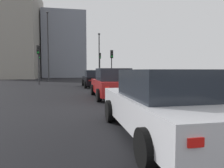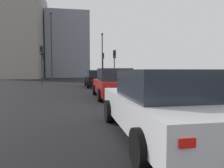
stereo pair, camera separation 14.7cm
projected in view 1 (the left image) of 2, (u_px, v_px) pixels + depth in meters
The scene contains 12 objects.
ground_plane at pixel (85, 112), 8.01m from camera, with size 160.00×160.00×0.20m, color black.
car_black_left_lead at pixel (94, 79), 18.61m from camera, with size 4.71×2.09×1.52m.
car_red_left_second at pixel (112, 84), 11.30m from camera, with size 4.52×2.08×1.62m.
car_white_left_third at pixel (160, 104), 4.70m from camera, with size 4.79×1.98×1.54m.
traffic_light_near_left at pixel (38, 57), 21.09m from camera, with size 0.32×0.28×4.05m.
traffic_light_near_right at pixel (112, 59), 23.35m from camera, with size 0.33×0.30×3.79m.
traffic_light_far_left at pixel (40, 60), 29.23m from camera, with size 0.32×0.29×4.04m.
traffic_light_far_right at pixel (100, 60), 32.85m from camera, with size 0.33×0.30×4.27m.
street_lamp_kerbside at pixel (99, 52), 30.74m from camera, with size 0.56×0.36×7.04m.
street_lamp_far at pixel (48, 42), 26.49m from camera, with size 0.56×0.36×9.04m.
building_facade_left at pixel (65, 47), 46.96m from camera, with size 13.92×8.72×13.48m, color gray.
building_facade_center at pixel (21, 35), 38.81m from camera, with size 13.14×6.79×16.33m, color gray.
Camera 1 is at (-7.97, 0.45, 1.53)m, focal length 32.80 mm.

